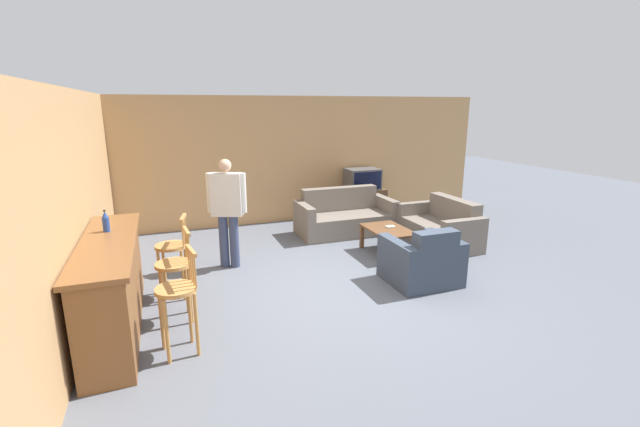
# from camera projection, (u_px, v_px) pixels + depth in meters

# --- Properties ---
(ground_plane) EXTENTS (24.00, 24.00, 0.00)m
(ground_plane) POSITION_uv_depth(u_px,v_px,m) (351.00, 287.00, 5.85)
(ground_plane) COLOR #565B66
(wall_back) EXTENTS (9.40, 0.08, 2.60)m
(wall_back) POSITION_uv_depth(u_px,v_px,m) (279.00, 160.00, 8.87)
(wall_back) COLOR tan
(wall_back) RESTS_ON ground_plane
(wall_left) EXTENTS (0.08, 8.68, 2.60)m
(wall_left) POSITION_uv_depth(u_px,v_px,m) (88.00, 192.00, 5.65)
(wall_left) COLOR tan
(wall_left) RESTS_ON ground_plane
(bar_counter) EXTENTS (0.55, 2.34, 1.03)m
(bar_counter) POSITION_uv_depth(u_px,v_px,m) (113.00, 286.00, 4.62)
(bar_counter) COLOR brown
(bar_counter) RESTS_ON ground_plane
(bar_chair_near) EXTENTS (0.46, 0.46, 1.07)m
(bar_chair_near) POSITION_uv_depth(u_px,v_px,m) (178.00, 297.00, 4.16)
(bar_chair_near) COLOR #B77F42
(bar_chair_near) RESTS_ON ground_plane
(bar_chair_mid) EXTENTS (0.43, 0.43, 1.07)m
(bar_chair_mid) POSITION_uv_depth(u_px,v_px,m) (175.00, 272.00, 4.81)
(bar_chair_mid) COLOR #B77F42
(bar_chair_mid) RESTS_ON ground_plane
(bar_chair_far) EXTENTS (0.47, 0.47, 1.07)m
(bar_chair_far) POSITION_uv_depth(u_px,v_px,m) (173.00, 253.00, 5.43)
(bar_chair_far) COLOR #B77F42
(bar_chair_far) RESTS_ON ground_plane
(couch_far) EXTENTS (1.85, 0.90, 0.85)m
(couch_far) POSITION_uv_depth(u_px,v_px,m) (345.00, 218.00, 8.28)
(couch_far) COLOR #70665B
(couch_far) RESTS_ON ground_plane
(armchair_near) EXTENTS (0.92, 0.85, 0.82)m
(armchair_near) POSITION_uv_depth(u_px,v_px,m) (422.00, 262.00, 5.92)
(armchair_near) COLOR #384251
(armchair_near) RESTS_ON ground_plane
(loveseat_right) EXTENTS (0.83, 1.52, 0.81)m
(loveseat_right) POSITION_uv_depth(u_px,v_px,m) (441.00, 228.00, 7.61)
(loveseat_right) COLOR #70665B
(loveseat_right) RESTS_ON ground_plane
(coffee_table) EXTENTS (0.62, 0.93, 0.44)m
(coffee_table) POSITION_uv_depth(u_px,v_px,m) (388.00, 233.00, 7.06)
(coffee_table) COLOR brown
(coffee_table) RESTS_ON ground_plane
(tv_unit) EXTENTS (0.96, 0.55, 0.64)m
(tv_unit) POSITION_uv_depth(u_px,v_px,m) (362.00, 203.00, 9.39)
(tv_unit) COLOR #513823
(tv_unit) RESTS_ON ground_plane
(tv) EXTENTS (0.70, 0.51, 0.45)m
(tv) POSITION_uv_depth(u_px,v_px,m) (363.00, 179.00, 9.25)
(tv) COLOR #4C4C4C
(tv) RESTS_ON tv_unit
(bottle) EXTENTS (0.07, 0.07, 0.25)m
(bottle) POSITION_uv_depth(u_px,v_px,m) (106.00, 222.00, 4.78)
(bottle) COLOR #234293
(bottle) RESTS_ON bar_counter
(book_on_table) EXTENTS (0.16, 0.13, 0.02)m
(book_on_table) POSITION_uv_depth(u_px,v_px,m) (390.00, 227.00, 7.13)
(book_on_table) COLOR #B7AD99
(book_on_table) RESTS_ON coffee_table
(person_by_window) EXTENTS (0.55, 0.34, 1.66)m
(person_by_window) POSITION_uv_depth(u_px,v_px,m) (227.00, 208.00, 6.36)
(person_by_window) COLOR #384260
(person_by_window) RESTS_ON ground_plane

